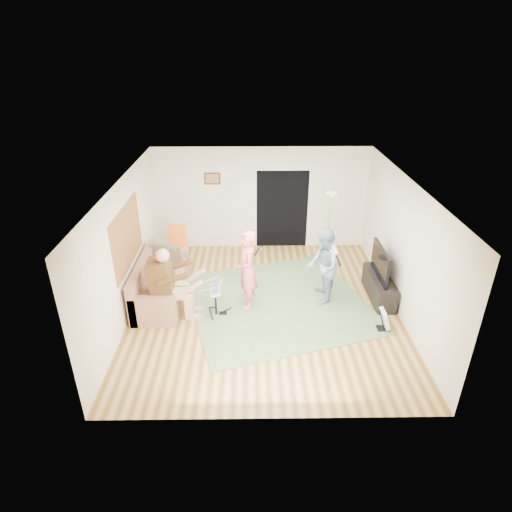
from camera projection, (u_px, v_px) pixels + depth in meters
The scene contains 19 objects.
floor at pixel (264, 306), 9.05m from camera, with size 6.00×6.00×0.00m, color brown.
walls at pixel (265, 249), 8.44m from camera, with size 5.50×6.00×2.70m, color silver, non-canonical shape.
ceiling at pixel (266, 183), 7.83m from camera, with size 6.00×6.00×0.00m, color white.
window_blinds at pixel (127, 237), 8.49m from camera, with size 2.05×2.05×0.00m, color #9C6530.
doorway at pixel (282, 210), 11.25m from camera, with size 2.10×2.10×0.00m, color black.
picture_frame at pixel (212, 179), 10.84m from camera, with size 0.42×0.03×0.32m, color #3F2314.
area_rug at pixel (277, 302), 9.18m from camera, with size 3.63×3.48×0.02m, color #506C42.
sofa at pixel (158, 286), 9.22m from camera, with size 0.92×2.22×0.90m.
drummer at pixel (172, 290), 8.52m from camera, with size 0.97×0.54×1.49m.
drum_kit at pixel (216, 302), 8.66m from camera, with size 0.37×0.67×0.69m.
singer at pixel (247, 270), 8.72m from camera, with size 0.62×0.40×1.69m, color #F06871.
microphone at pixel (257, 252), 8.54m from camera, with size 0.06×0.06×0.24m, color black, non-canonical shape.
guitarist at pixel (323, 266), 8.89m from camera, with size 0.81×0.63×1.66m, color slate.
guitar_held at pixel (333, 253), 8.76m from camera, with size 0.12×0.60×0.26m, color white, non-canonical shape.
guitar_spare at pixel (385, 318), 8.22m from camera, with size 0.32×0.29×0.89m.
torchiere_lamp at pixel (329, 215), 10.50m from camera, with size 0.32×0.32×1.76m.
dining_chair at pixel (179, 254), 10.38m from camera, with size 0.51×0.53×1.09m.
tv_cabinet at pixel (379, 287), 9.27m from camera, with size 0.40×1.40×0.50m, color black.
television at pixel (380, 263), 9.00m from camera, with size 0.06×1.11×0.68m, color black.
Camera 1 is at (-0.28, -7.58, 5.04)m, focal length 30.00 mm.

